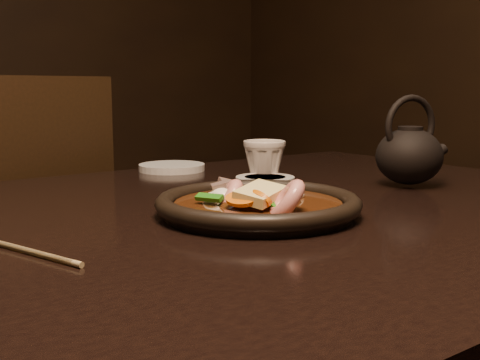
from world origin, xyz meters
TOP-DOWN VIEW (x-y plane):
  - table at (0.00, 0.00)m, footprint 1.60×0.90m
  - plate at (0.16, -0.05)m, footprint 0.27×0.27m
  - stirfry at (0.15, -0.05)m, footprint 0.15×0.19m
  - soy_dish at (0.32, 0.14)m, footprint 0.10×0.10m
  - saucer_right at (0.28, 0.38)m, footprint 0.13×0.13m
  - tea_cup at (0.36, 0.18)m, footprint 0.10×0.09m
  - chopsticks at (-0.15, -0.03)m, footprint 0.07×0.21m
  - teapot at (0.51, -0.02)m, footprint 0.14×0.11m

SIDE VIEW (x-z plane):
  - table at x=0.00m, z-range 0.30..1.05m
  - chopsticks at x=-0.15m, z-range 0.75..0.76m
  - saucer_right at x=0.28m, z-range 0.75..0.76m
  - soy_dish at x=0.32m, z-range 0.75..0.76m
  - plate at x=0.16m, z-range 0.75..0.78m
  - stirfry at x=0.15m, z-range 0.74..0.80m
  - tea_cup at x=0.36m, z-range 0.75..0.83m
  - teapot at x=0.51m, z-range 0.73..0.88m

